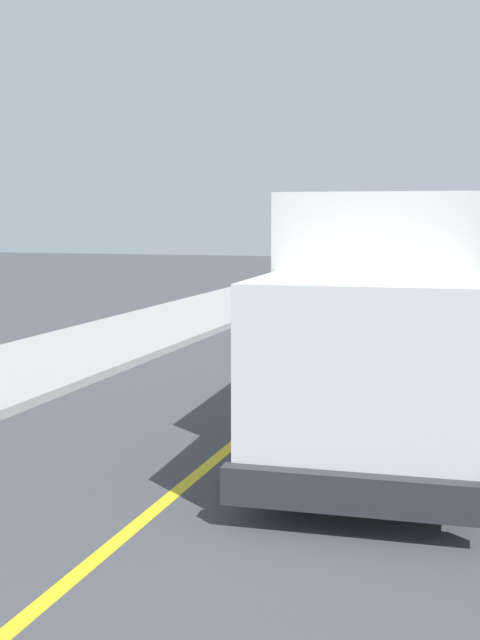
{
  "coord_description": "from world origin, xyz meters",
  "views": [
    {
      "loc": [
        3.25,
        -0.92,
        2.91
      ],
      "look_at": [
        -0.46,
        10.82,
        1.4
      ],
      "focal_mm": 47.0,
      "sensor_mm": 36.0,
      "label": 1
    }
  ],
  "objects_px": {
    "parked_car_near": "(467,326)",
    "parked_car_far": "(474,278)",
    "box_truck": "(387,304)",
    "parked_car_mid": "(477,295)"
  },
  "relations": [
    {
      "from": "parked_car_mid",
      "to": "parked_car_far",
      "type": "distance_m",
      "value": 6.69
    },
    {
      "from": "box_truck",
      "to": "parked_car_mid",
      "type": "bearing_deg",
      "value": 86.44
    },
    {
      "from": "box_truck",
      "to": "parked_car_near",
      "type": "height_order",
      "value": "box_truck"
    },
    {
      "from": "box_truck",
      "to": "parked_car_mid",
      "type": "distance_m",
      "value": 12.62
    },
    {
      "from": "parked_car_mid",
      "to": "parked_car_far",
      "type": "xyz_separation_m",
      "value": [
        -0.32,
        6.68,
        0.0
      ]
    },
    {
      "from": "parked_car_near",
      "to": "parked_car_mid",
      "type": "relative_size",
      "value": 1.01
    },
    {
      "from": "parked_car_near",
      "to": "parked_car_far",
      "type": "height_order",
      "value": "same"
    },
    {
      "from": "parked_car_near",
      "to": "parked_car_far",
      "type": "relative_size",
      "value": 1.01
    },
    {
      "from": "parked_car_near",
      "to": "parked_car_far",
      "type": "xyz_separation_m",
      "value": [
        -0.35,
        13.43,
        0.0
      ]
    },
    {
      "from": "parked_car_mid",
      "to": "parked_car_far",
      "type": "relative_size",
      "value": 1.0
    }
  ]
}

